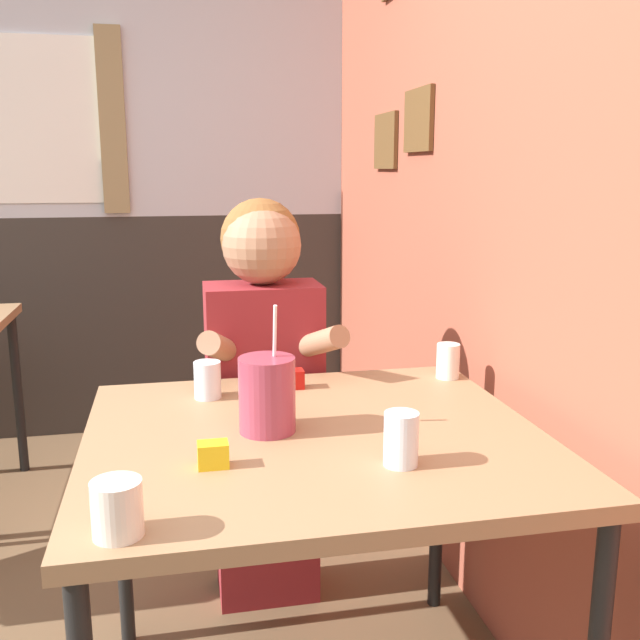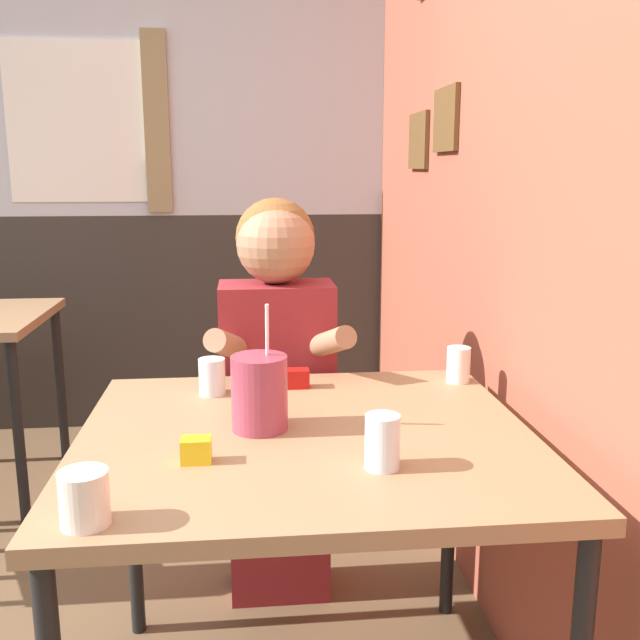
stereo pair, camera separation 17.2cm
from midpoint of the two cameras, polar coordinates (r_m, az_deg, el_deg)
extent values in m
cube|color=#9E4C38|center=(2.57, 12.85, 12.16)|extent=(0.06, 4.43, 2.70)
cube|color=brown|center=(2.95, 9.60, 13.96)|extent=(0.02, 0.27, 0.22)
cube|color=brown|center=(2.58, 11.99, 15.43)|extent=(0.02, 0.27, 0.22)
cube|color=silver|center=(3.77, -15.63, 20.29)|extent=(5.72, 0.06, 1.60)
cube|color=#332D28|center=(3.81, -14.48, -0.20)|extent=(5.72, 0.06, 1.10)
cube|color=white|center=(3.72, -17.70, 14.85)|extent=(0.65, 0.01, 0.76)
cube|color=#937F56|center=(3.65, -11.60, 15.23)|extent=(0.12, 0.02, 0.86)
cube|color=#93704C|center=(1.61, 1.98, -9.59)|extent=(1.00, 0.91, 0.04)
cylinder|color=black|center=(2.14, -12.50, -15.21)|extent=(0.04, 0.04, 0.72)
cylinder|color=black|center=(2.23, 12.60, -14.08)|extent=(0.04, 0.04, 0.72)
cylinder|color=black|center=(2.88, -21.43, -8.51)|extent=(0.04, 0.04, 0.72)
cylinder|color=black|center=(3.45, -18.73, -4.94)|extent=(0.04, 0.04, 0.72)
cube|color=maroon|center=(2.35, -1.10, -15.92)|extent=(0.31, 0.20, 0.46)
cube|color=maroon|center=(2.16, -1.15, -4.13)|extent=(0.34, 0.20, 0.54)
sphere|color=brown|center=(2.11, -1.27, 6.59)|extent=(0.23, 0.23, 0.23)
sphere|color=#9E7051|center=(2.09, -1.20, 6.04)|extent=(0.23, 0.23, 0.23)
cylinder|color=#9E7051|center=(1.99, -4.75, -2.08)|extent=(0.14, 0.27, 0.15)
cylinder|color=#9E7051|center=(2.01, 3.03, -1.89)|extent=(0.14, 0.27, 0.15)
cylinder|color=#99384C|center=(1.59, -1.77, -5.90)|extent=(0.13, 0.13, 0.17)
cylinder|color=white|center=(1.55, -1.11, -1.16)|extent=(0.01, 0.04, 0.14)
cylinder|color=silver|center=(1.85, -6.01, -4.56)|extent=(0.07, 0.07, 0.09)
cylinder|color=silver|center=(2.00, 13.45, -3.52)|extent=(0.06, 0.06, 0.10)
cylinder|color=silver|center=(1.23, -14.50, -13.72)|extent=(0.08, 0.08, 0.09)
cylinder|color=silver|center=(1.41, 8.54, -9.67)|extent=(0.07, 0.07, 0.11)
cube|color=#B7140F|center=(1.90, 0.79, -4.73)|extent=(0.06, 0.04, 0.05)
cube|color=yellow|center=(1.44, -6.50, -10.37)|extent=(0.06, 0.04, 0.05)
camera|label=1|loc=(0.09, -87.14, 0.61)|focal=40.00mm
camera|label=2|loc=(0.09, 92.86, -0.61)|focal=40.00mm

